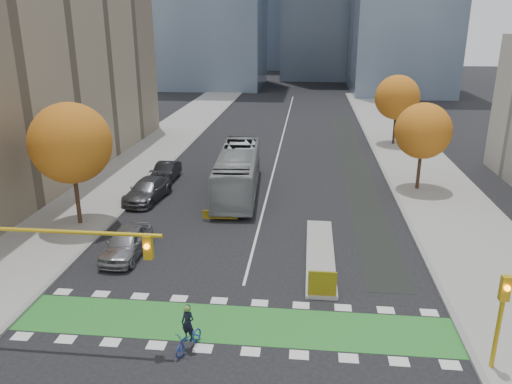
% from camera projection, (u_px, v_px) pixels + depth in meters
% --- Properties ---
extents(ground, '(300.00, 300.00, 0.00)m').
position_uv_depth(ground, '(228.00, 344.00, 21.08)').
color(ground, black).
rests_on(ground, ground).
extents(sidewalk_west, '(7.00, 120.00, 0.15)m').
position_uv_depth(sidewalk_west, '(105.00, 186.00, 41.25)').
color(sidewalk_west, gray).
rests_on(sidewalk_west, ground).
extents(sidewalk_east, '(7.00, 120.00, 0.15)m').
position_uv_depth(sidewalk_east, '(442.00, 198.00, 38.53)').
color(sidewalk_east, gray).
rests_on(sidewalk_east, ground).
extents(curb_west, '(0.30, 120.00, 0.16)m').
position_uv_depth(curb_west, '(147.00, 188.00, 40.90)').
color(curb_west, gray).
rests_on(curb_west, ground).
extents(curb_east, '(0.30, 120.00, 0.16)m').
position_uv_depth(curb_east, '(395.00, 196.00, 38.88)').
color(curb_east, gray).
rests_on(curb_east, ground).
extents(bike_crossing, '(20.00, 3.00, 0.01)m').
position_uv_depth(bike_crossing, '(234.00, 324.00, 22.49)').
color(bike_crossing, '#287B2B').
rests_on(bike_crossing, ground).
extents(centre_line, '(0.15, 70.00, 0.01)m').
position_uv_depth(centre_line, '(282.00, 138.00, 58.74)').
color(centre_line, silver).
rests_on(centre_line, ground).
extents(bike_lane_paint, '(2.50, 50.00, 0.01)m').
position_uv_depth(bike_lane_paint, '(353.00, 162.00, 48.57)').
color(bike_lane_paint, black).
rests_on(bike_lane_paint, ground).
extents(median_island, '(1.60, 10.00, 0.16)m').
position_uv_depth(median_island, '(320.00, 254.00, 29.13)').
color(median_island, gray).
rests_on(median_island, ground).
extents(hazard_board, '(1.40, 0.12, 1.30)m').
position_uv_depth(hazard_board, '(322.00, 284.00, 24.38)').
color(hazard_board, yellow).
rests_on(hazard_board, median_island).
extents(tree_west, '(5.20, 5.20, 8.22)m').
position_uv_depth(tree_west, '(71.00, 143.00, 31.78)').
color(tree_west, '#332114').
rests_on(tree_west, ground).
extents(tree_east_near, '(4.40, 4.40, 7.08)m').
position_uv_depth(tree_east_near, '(423.00, 131.00, 39.02)').
color(tree_east_near, '#332114').
rests_on(tree_east_near, ground).
extents(tree_east_far, '(4.80, 4.80, 7.65)m').
position_uv_depth(tree_east_far, '(397.00, 97.00, 53.92)').
color(tree_east_far, '#332114').
rests_on(tree_east_far, ground).
extents(traffic_signal_west, '(8.53, 0.56, 5.20)m').
position_uv_depth(traffic_signal_west, '(30.00, 254.00, 20.10)').
color(traffic_signal_west, '#BF9914').
rests_on(traffic_signal_west, ground).
extents(traffic_signal_east, '(0.35, 0.43, 4.10)m').
position_uv_depth(traffic_signal_east, '(502.00, 309.00, 18.67)').
color(traffic_signal_east, '#BF9914').
rests_on(traffic_signal_east, ground).
extents(cyclist, '(1.23, 1.90, 2.07)m').
position_uv_depth(cyclist, '(189.00, 335.00, 20.55)').
color(cyclist, navy).
rests_on(cyclist, ground).
extents(bus, '(3.72, 12.80, 3.52)m').
position_uv_depth(bus, '(238.00, 172.00, 39.35)').
color(bus, '#989D9F').
rests_on(bus, ground).
extents(parked_car_a, '(2.04, 4.86, 1.64)m').
position_uv_depth(parked_car_a, '(126.00, 243.00, 28.87)').
color(parked_car_a, gray).
rests_on(parked_car_a, ground).
extents(parked_car_b, '(1.65, 4.66, 1.53)m').
position_uv_depth(parked_car_b, '(166.00, 172.00, 42.74)').
color(parked_car_b, black).
rests_on(parked_car_b, ground).
extents(parked_car_c, '(2.90, 5.80, 1.62)m').
position_uv_depth(parked_car_c, '(148.00, 190.00, 38.01)').
color(parked_car_c, '#4B4A4F').
rests_on(parked_car_c, ground).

